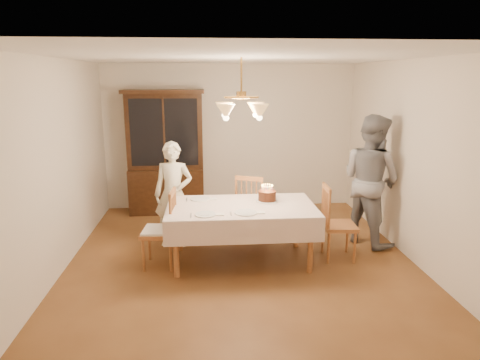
{
  "coord_description": "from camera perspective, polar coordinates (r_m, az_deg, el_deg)",
  "views": [
    {
      "loc": [
        -0.44,
        -5.24,
        2.37
      ],
      "look_at": [
        0.0,
        0.2,
        1.05
      ],
      "focal_mm": 32.0,
      "sensor_mm": 36.0,
      "label": 1
    }
  ],
  "objects": [
    {
      "name": "chandelier",
      "position": [
        5.28,
        0.18,
        9.32
      ],
      "size": [
        0.62,
        0.62,
        0.73
      ],
      "color": "#BF8C3F",
      "rests_on": "ground"
    },
    {
      "name": "dining_table",
      "position": [
        5.52,
        0.17,
        -4.19
      ],
      "size": [
        1.9,
        1.1,
        0.76
      ],
      "color": "#93552B",
      "rests_on": "ground"
    },
    {
      "name": "chair_right_end",
      "position": [
        5.84,
        12.96,
        -6.05
      ],
      "size": [
        0.44,
        0.46,
        1.0
      ],
      "color": "#93552B",
      "rests_on": "ground"
    },
    {
      "name": "birthday_cake",
      "position": [
        5.69,
        3.63,
        -2.18
      ],
      "size": [
        0.3,
        0.3,
        0.22
      ],
      "color": "white",
      "rests_on": "dining_table"
    },
    {
      "name": "place_setting_near_right",
      "position": [
        5.2,
        0.91,
        -4.37
      ],
      "size": [
        0.42,
        0.27,
        0.02
      ],
      "color": "white",
      "rests_on": "dining_table"
    },
    {
      "name": "place_setting_far_left",
      "position": [
        5.8,
        -5.25,
        -2.52
      ],
      "size": [
        0.41,
        0.26,
        0.02
      ],
      "color": "white",
      "rests_on": "dining_table"
    },
    {
      "name": "place_setting_near_left",
      "position": [
        5.15,
        -4.5,
        -4.61
      ],
      "size": [
        0.4,
        0.25,
        0.02
      ],
      "color": "white",
      "rests_on": "dining_table"
    },
    {
      "name": "room_shell",
      "position": [
        5.32,
        0.17,
        5.07
      ],
      "size": [
        5.0,
        5.0,
        5.0
      ],
      "color": "white",
      "rests_on": "ground"
    },
    {
      "name": "elderly_woman",
      "position": [
        6.11,
        -8.86,
        -1.93
      ],
      "size": [
        0.6,
        0.44,
        1.5
      ],
      "primitive_type": "imported",
      "rotation": [
        0.0,
        0.0,
        -0.16
      ],
      "color": "beige",
      "rests_on": "ground"
    },
    {
      "name": "china_hutch",
      "position": [
        7.65,
        -9.85,
        3.37
      ],
      "size": [
        1.38,
        0.54,
        2.16
      ],
      "color": "black",
      "rests_on": "ground"
    },
    {
      "name": "chair_far_side",
      "position": [
        6.35,
        1.6,
        -4.08
      ],
      "size": [
        0.56,
        0.55,
        1.0
      ],
      "color": "#93552B",
      "rests_on": "ground"
    },
    {
      "name": "adult_in_grey",
      "position": [
        6.39,
        16.99,
        0.0
      ],
      "size": [
        1.07,
        1.14,
        1.87
      ],
      "primitive_type": "imported",
      "rotation": [
        0.0,
        0.0,
        2.09
      ],
      "color": "slate",
      "rests_on": "ground"
    },
    {
      "name": "ground",
      "position": [
        5.77,
        0.16,
        -10.66
      ],
      "size": [
        5.0,
        5.0,
        0.0
      ],
      "primitive_type": "plane",
      "color": "brown",
      "rests_on": "ground"
    },
    {
      "name": "chair_left_end",
      "position": [
        5.55,
        -10.68,
        -6.85
      ],
      "size": [
        0.46,
        0.47,
        1.0
      ],
      "color": "#93552B",
      "rests_on": "ground"
    }
  ]
}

